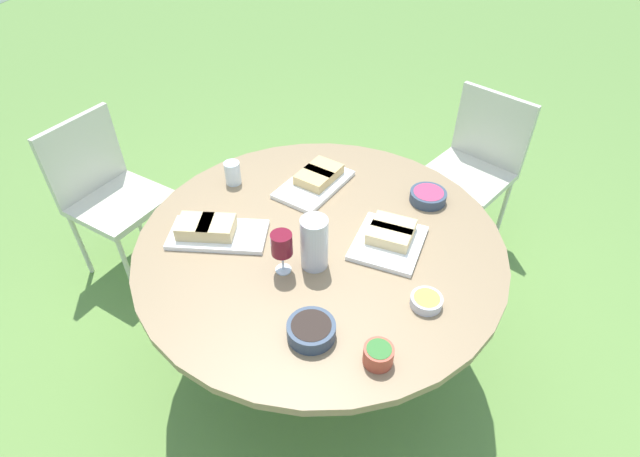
{
  "coord_description": "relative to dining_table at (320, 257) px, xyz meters",
  "views": [
    {
      "loc": [
        -1.4,
        -0.38,
        2.1
      ],
      "look_at": [
        0.0,
        0.0,
        0.83
      ],
      "focal_mm": 28.0,
      "sensor_mm": 36.0,
      "label": 1
    }
  ],
  "objects": [
    {
      "name": "ground_plane",
      "position": [
        0.0,
        0.0,
        -0.68
      ],
      "size": [
        40.0,
        40.0,
        0.0
      ],
      "primitive_type": "plane",
      "color": "#668E42"
    },
    {
      "name": "bowl_fries",
      "position": [
        -0.22,
        -0.44,
        0.12
      ],
      "size": [
        0.11,
        0.11,
        0.04
      ],
      "color": "silver",
      "rests_on": "dining_table"
    },
    {
      "name": "chair_near_right",
      "position": [
        1.16,
        -0.61,
        -0.15
      ],
      "size": [
        0.58,
        0.59,
        0.89
      ],
      "color": "beige",
      "rests_on": "ground_plane"
    },
    {
      "name": "platter_bread_main",
      "position": [
        0.06,
        -0.27,
        0.12
      ],
      "size": [
        0.31,
        0.29,
        0.07
      ],
      "color": "white",
      "rests_on": "dining_table"
    },
    {
      "name": "bowl_olives",
      "position": [
        -0.45,
        -0.09,
        0.13
      ],
      "size": [
        0.16,
        0.16,
        0.05
      ],
      "color": "#334256",
      "rests_on": "dining_table"
    },
    {
      "name": "platter_charcuterie",
      "position": [
        -0.09,
        0.42,
        0.13
      ],
      "size": [
        0.26,
        0.41,
        0.07
      ],
      "color": "white",
      "rests_on": "dining_table"
    },
    {
      "name": "bowl_salad",
      "position": [
        -0.49,
        -0.32,
        0.13
      ],
      "size": [
        0.09,
        0.09,
        0.06
      ],
      "color": "#B74733",
      "rests_on": "dining_table"
    },
    {
      "name": "cup_water_near",
      "position": [
        0.27,
        0.48,
        0.15
      ],
      "size": [
        0.07,
        0.07,
        0.11
      ],
      "color": "silver",
      "rests_on": "dining_table"
    },
    {
      "name": "water_pitcher",
      "position": [
        -0.13,
        -0.02,
        0.2
      ],
      "size": [
        0.11,
        0.1,
        0.21
      ],
      "color": "silver",
      "rests_on": "dining_table"
    },
    {
      "name": "wine_glass",
      "position": [
        -0.2,
        0.09,
        0.22
      ],
      "size": [
        0.08,
        0.08,
        0.18
      ],
      "color": "silver",
      "rests_on": "dining_table"
    },
    {
      "name": "dining_table",
      "position": [
        0.0,
        0.0,
        0.0
      ],
      "size": [
        1.45,
        1.45,
        0.77
      ],
      "color": "#4C4C51",
      "rests_on": "ground_plane"
    },
    {
      "name": "bowl_dip_red",
      "position": [
        0.37,
        -0.38,
        0.12
      ],
      "size": [
        0.16,
        0.16,
        0.05
      ],
      "color": "#334256",
      "rests_on": "dining_table"
    },
    {
      "name": "chair_far_back",
      "position": [
        0.36,
        1.28,
        -0.15
      ],
      "size": [
        0.54,
        0.52,
        0.89
      ],
      "color": "beige",
      "rests_on": "ground_plane"
    },
    {
      "name": "platter_sandwich_side",
      "position": [
        0.36,
        0.11,
        0.12
      ],
      "size": [
        0.41,
        0.32,
        0.06
      ],
      "color": "white",
      "rests_on": "dining_table"
    }
  ]
}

